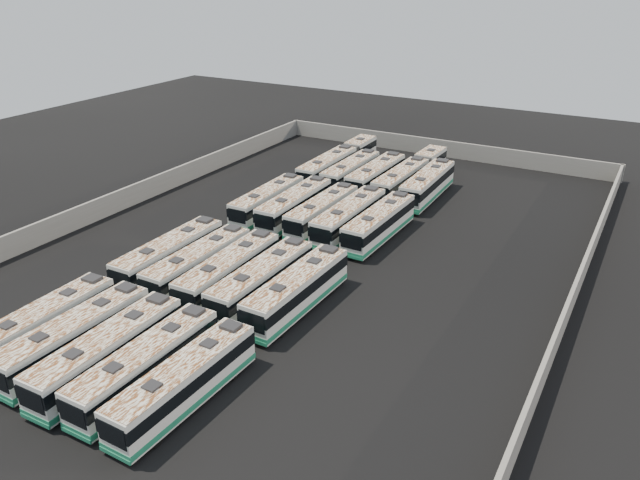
{
  "coord_description": "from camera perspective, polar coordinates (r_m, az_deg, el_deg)",
  "views": [
    {
      "loc": [
        25.76,
        -41.82,
        24.02
      ],
      "look_at": [
        1.39,
        1.47,
        1.6
      ],
      "focal_mm": 35.0,
      "sensor_mm": 36.0,
      "label": 1
    }
  ],
  "objects": [
    {
      "name": "perimeter_wall",
      "position": [
        54.2,
        -2.04,
        -0.74
      ],
      "size": [
        45.2,
        73.2,
        2.2
      ],
      "color": "slate",
      "rests_on": "ground"
    },
    {
      "name": "bus_midfront_left",
      "position": [
        51.22,
        -11.06,
        -2.16
      ],
      "size": [
        2.46,
        11.13,
        3.13
      ],
      "rotation": [
        0.0,
        0.0,
        -0.01
      ],
      "color": "beige",
      "rests_on": "ground"
    },
    {
      "name": "bus_back_far_right",
      "position": [
        69.0,
        9.8,
        5.0
      ],
      "size": [
        2.63,
        11.44,
        3.21
      ],
      "rotation": [
        0.0,
        0.0,
        0.02
      ],
      "color": "beige",
      "rests_on": "ground"
    },
    {
      "name": "bus_midfront_far_left",
      "position": [
        53.16,
        -13.57,
        -1.34
      ],
      "size": [
        2.47,
        11.36,
        3.2
      ],
      "rotation": [
        0.0,
        0.0,
        0.01
      ],
      "color": "beige",
      "rests_on": "ground"
    },
    {
      "name": "bus_back_center",
      "position": [
        71.24,
        5.11,
        5.86
      ],
      "size": [
        2.5,
        11.22,
        3.15
      ],
      "rotation": [
        0.0,
        0.0,
        -0.01
      ],
      "color": "beige",
      "rests_on": "ground"
    },
    {
      "name": "ground",
      "position": [
        54.67,
        -2.02,
        -1.79
      ],
      "size": [
        140.0,
        140.0,
        0.0
      ],
      "primitive_type": "plane",
      "color": "black",
      "rests_on": "ground"
    },
    {
      "name": "bus_midfront_right",
      "position": [
        47.86,
        -5.35,
        -3.72
      ],
      "size": [
        2.46,
        11.33,
        3.19
      ],
      "rotation": [
        0.0,
        0.0,
        -0.01
      ],
      "color": "beige",
      "rests_on": "ground"
    },
    {
      "name": "bus_midback_far_left",
      "position": [
        63.75,
        -4.81,
        3.58
      ],
      "size": [
        2.5,
        10.9,
        3.06
      ],
      "rotation": [
        0.0,
        0.0,
        0.02
      ],
      "color": "beige",
      "rests_on": "ground"
    },
    {
      "name": "bus_front_far_right",
      "position": [
        37.98,
        -12.34,
        -12.61
      ],
      "size": [
        2.52,
        10.94,
        3.07
      ],
      "rotation": [
        0.0,
        0.0,
        -0.02
      ],
      "color": "beige",
      "rests_on": "ground"
    },
    {
      "name": "bus_front_right",
      "position": [
        39.87,
        -15.61,
        -10.97
      ],
      "size": [
        2.35,
        11.09,
        3.12
      ],
      "rotation": [
        0.0,
        0.0,
        -0.0
      ],
      "color": "beige",
      "rests_on": "ground"
    },
    {
      "name": "bus_back_left",
      "position": [
        72.44,
        2.81,
        6.21
      ],
      "size": [
        2.32,
        10.91,
        3.07
      ],
      "rotation": [
        0.0,
        0.0,
        -0.0
      ],
      "color": "beige",
      "rests_on": "ground"
    },
    {
      "name": "bus_midfront_far_right",
      "position": [
        46.31,
        -2.12,
        -4.63
      ],
      "size": [
        2.61,
        11.44,
        3.21
      ],
      "rotation": [
        0.0,
        0.0,
        -0.02
      ],
      "color": "beige",
      "rests_on": "ground"
    },
    {
      "name": "bus_midback_right",
      "position": [
        59.27,
        2.68,
        2.08
      ],
      "size": [
        2.45,
        11.4,
        3.21
      ],
      "rotation": [
        0.0,
        0.0,
        -0.0
      ],
      "color": "beige",
      "rests_on": "ground"
    },
    {
      "name": "bus_midback_far_right",
      "position": [
        58.19,
        5.42,
        1.52
      ],
      "size": [
        2.6,
        11.21,
        3.14
      ],
      "rotation": [
        0.0,
        0.0,
        -0.02
      ],
      "color": "beige",
      "rests_on": "ground"
    },
    {
      "name": "bus_front_center",
      "position": [
        41.66,
        -18.8,
        -9.69
      ],
      "size": [
        2.6,
        11.43,
        3.21
      ],
      "rotation": [
        0.0,
        0.0,
        0.02
      ],
      "color": "beige",
      "rests_on": "ground"
    },
    {
      "name": "bus_back_right",
      "position": [
        72.6,
        8.32,
        6.01
      ],
      "size": [
        2.66,
        16.94,
        3.06
      ],
      "rotation": [
        0.0,
        0.0,
        -0.02
      ],
      "color": "beige",
      "rests_on": "ground"
    },
    {
      "name": "bus_midback_center",
      "position": [
        60.75,
        0.2,
        2.59
      ],
      "size": [
        2.42,
        10.88,
        3.06
      ],
      "rotation": [
        0.0,
        0.0,
        -0.01
      ],
      "color": "beige",
      "rests_on": "ground"
    },
    {
      "name": "bus_back_far_left",
      "position": [
        76.4,
        1.73,
        7.21
      ],
      "size": [
        2.59,
        17.24,
        3.12
      ],
      "rotation": [
        0.0,
        0.0,
        0.01
      ],
      "color": "beige",
      "rests_on": "ground"
    },
    {
      "name": "bus_midfront_center",
      "position": [
        49.51,
        -8.33,
        -2.88
      ],
      "size": [
        2.68,
        11.35,
        3.18
      ],
      "rotation": [
        0.0,
        0.0,
        0.03
      ],
      "color": "beige",
      "rests_on": "ground"
    },
    {
      "name": "bus_midback_left",
      "position": [
        62.22,
        -2.33,
        3.17
      ],
      "size": [
        2.62,
        11.34,
        3.18
      ],
      "rotation": [
        0.0,
        0.0,
        0.02
      ],
      "color": "beige",
      "rests_on": "ground"
    },
    {
      "name": "bus_front_left",
      "position": [
        43.96,
        -21.48,
        -8.25
      ],
      "size": [
        2.51,
        11.27,
        3.17
      ],
      "rotation": [
        0.0,
        0.0,
        -0.01
      ],
      "color": "beige",
      "rests_on": "ground"
    },
    {
      "name": "bus_front_far_left",
      "position": [
        46.15,
        -24.02,
        -7.13
      ],
      "size": [
        2.59,
        11.11,
        3.11
      ],
      "rotation": [
        0.0,
        0.0,
        0.02
      ],
      "color": "beige",
      "rests_on": "ground"
    }
  ]
}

